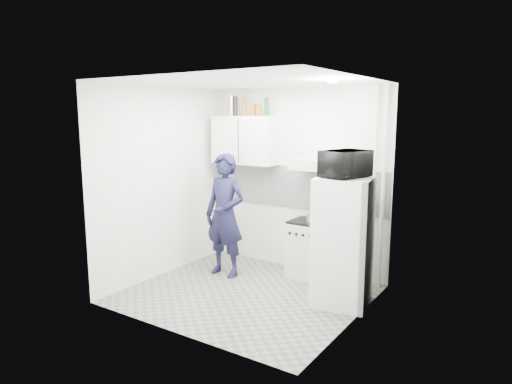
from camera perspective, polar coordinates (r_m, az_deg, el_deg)
The scene contains 23 objects.
floor at distance 5.86m, azimuth -1.23°, elevation -12.61°, with size 2.80×2.80×0.00m, color slate.
ceiling at distance 5.44m, azimuth -1.33°, elevation 13.67°, with size 2.80×2.80×0.00m, color white.
wall_back at distance 6.55m, azimuth 4.95°, elevation 1.55°, with size 2.80×2.80×0.00m, color white.
wall_left at distance 6.39m, azimuth -11.66°, elevation 1.18°, with size 2.60×2.60×0.00m, color white.
wall_right at distance 4.86m, azimuth 12.45°, elevation -1.49°, with size 2.60×2.60×0.00m, color white.
person at distance 6.31m, azimuth -3.90°, elevation -2.90°, with size 0.62×0.41×1.70m, color black.
stove at distance 6.38m, azimuth 6.48°, elevation -7.15°, with size 0.48×0.48×0.76m, color beige.
fridge at distance 5.45m, azimuth 10.81°, elevation -6.09°, with size 0.63×0.63×1.51m, color white.
stove_top at distance 6.28m, azimuth 6.55°, elevation -3.69°, with size 0.46×0.46×0.03m, color black.
saucepan at distance 6.18m, azimuth 7.13°, elevation -3.30°, with size 0.18×0.18×0.10m, color silver.
microwave at distance 5.28m, azimuth 11.12°, elevation 3.47°, with size 0.38×0.56×0.31m, color black.
bottle_b at distance 6.88m, azimuth -3.12°, elevation 10.70°, with size 0.08×0.08×0.29m, color silver.
bottle_c at distance 6.84m, azimuth -2.60°, elevation 10.68°, with size 0.07×0.07×0.29m, color black.
bottle_d at distance 6.74m, azimuth -1.44°, elevation 10.67°, with size 0.06×0.06×0.28m, color brown.
canister_a at distance 6.65m, azimuth -0.35°, elevation 10.26°, with size 0.07×0.07×0.18m, color brown.
canister_b at distance 6.60m, azimuth 0.37°, elevation 10.19°, with size 0.09×0.09×0.16m, color brown.
bottle_e at distance 6.53m, azimuth 1.33°, elevation 10.64°, with size 0.07×0.07×0.27m, color #144C1E.
upper_cabinet at distance 6.74m, azimuth -1.35°, elevation 6.51°, with size 1.00×0.35×0.70m, color white.
range_hood at distance 6.10m, azimuth 7.58°, elevation 3.45°, with size 0.60×0.50×0.14m, color beige.
backsplash at distance 6.56m, azimuth 4.87°, elevation 0.67°, with size 2.74×0.03×0.60m, color white.
pipe_a at distance 5.98m, azimuth 15.59°, elevation 0.45°, with size 0.05×0.05×2.60m, color beige.
pipe_b at distance 6.01m, azimuth 14.51°, elevation 0.55°, with size 0.04×0.04×2.60m, color beige.
ceiling_spot_fixture at distance 5.12m, azimuth 9.51°, elevation 13.45°, with size 0.10×0.10×0.02m, color white.
Camera 1 is at (3.08, -4.46, 2.22)m, focal length 32.00 mm.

